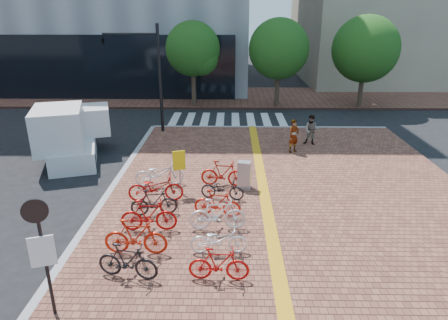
{
  "coord_description": "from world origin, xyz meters",
  "views": [
    {
      "loc": [
        0.71,
        -11.22,
        6.73
      ],
      "look_at": [
        0.45,
        3.19,
        1.3
      ],
      "focal_mm": 32.0,
      "sensor_mm": 36.0,
      "label": 1
    }
  ],
  "objects_px": {
    "bike_10": "(222,188)",
    "bike_7": "(219,240)",
    "pedestrian_a": "(294,136)",
    "pedestrian_b": "(312,130)",
    "box_truck": "(72,134)",
    "bike_6": "(219,264)",
    "bike_9": "(217,203)",
    "notice_sign": "(42,245)",
    "bike_5": "(159,173)",
    "bike_4": "(156,188)",
    "bike_8": "(218,214)",
    "utility_box": "(244,175)",
    "bike_2": "(149,215)",
    "bike_11": "(223,173)",
    "traffic_light_pole": "(134,59)",
    "bike_1": "(136,237)",
    "bike_0": "(127,261)",
    "bike_3": "(154,202)",
    "yellow_sign": "(180,164)"
  },
  "relations": [
    {
      "from": "utility_box",
      "to": "bike_11",
      "type": "bearing_deg",
      "value": 167.84
    },
    {
      "from": "bike_4",
      "to": "bike_10",
      "type": "height_order",
      "value": "bike_4"
    },
    {
      "from": "bike_5",
      "to": "bike_10",
      "type": "bearing_deg",
      "value": -125.55
    },
    {
      "from": "traffic_light_pole",
      "to": "bike_7",
      "type": "bearing_deg",
      "value": -67.94
    },
    {
      "from": "bike_0",
      "to": "pedestrian_a",
      "type": "bearing_deg",
      "value": -18.9
    },
    {
      "from": "bike_3",
      "to": "bike_9",
      "type": "distance_m",
      "value": 2.16
    },
    {
      "from": "bike_3",
      "to": "pedestrian_b",
      "type": "xyz_separation_m",
      "value": [
        6.76,
        7.77,
        0.31
      ]
    },
    {
      "from": "notice_sign",
      "to": "bike_0",
      "type": "bearing_deg",
      "value": 44.47
    },
    {
      "from": "yellow_sign",
      "to": "bike_5",
      "type": "bearing_deg",
      "value": 140.71
    },
    {
      "from": "bike_7",
      "to": "bike_11",
      "type": "relative_size",
      "value": 0.94
    },
    {
      "from": "bike_8",
      "to": "utility_box",
      "type": "xyz_separation_m",
      "value": [
        0.94,
        3.21,
        0.0
      ]
    },
    {
      "from": "bike_2",
      "to": "bike_4",
      "type": "xyz_separation_m",
      "value": [
        -0.16,
        2.11,
        -0.01
      ]
    },
    {
      "from": "bike_10",
      "to": "box_truck",
      "type": "height_order",
      "value": "box_truck"
    },
    {
      "from": "bike_1",
      "to": "pedestrian_a",
      "type": "relative_size",
      "value": 1.11
    },
    {
      "from": "pedestrian_b",
      "to": "box_truck",
      "type": "xyz_separation_m",
      "value": [
        -11.62,
        -2.05,
        0.33
      ]
    },
    {
      "from": "bike_11",
      "to": "pedestrian_b",
      "type": "distance_m",
      "value": 6.95
    },
    {
      "from": "bike_1",
      "to": "yellow_sign",
      "type": "height_order",
      "value": "yellow_sign"
    },
    {
      "from": "box_truck",
      "to": "bike_6",
      "type": "bearing_deg",
      "value": -52.04
    },
    {
      "from": "bike_8",
      "to": "utility_box",
      "type": "distance_m",
      "value": 3.35
    },
    {
      "from": "bike_6",
      "to": "bike_7",
      "type": "height_order",
      "value": "bike_6"
    },
    {
      "from": "bike_0",
      "to": "bike_2",
      "type": "xyz_separation_m",
      "value": [
        0.09,
        2.39,
        0.04
      ]
    },
    {
      "from": "notice_sign",
      "to": "bike_2",
      "type": "bearing_deg",
      "value": 68.47
    },
    {
      "from": "bike_4",
      "to": "bike_10",
      "type": "bearing_deg",
      "value": -89.97
    },
    {
      "from": "bike_5",
      "to": "utility_box",
      "type": "relative_size",
      "value": 1.75
    },
    {
      "from": "yellow_sign",
      "to": "bike_8",
      "type": "bearing_deg",
      "value": -60.37
    },
    {
      "from": "bike_9",
      "to": "notice_sign",
      "type": "bearing_deg",
      "value": 152.02
    },
    {
      "from": "bike_0",
      "to": "bike_4",
      "type": "xyz_separation_m",
      "value": [
        -0.07,
        4.5,
        0.03
      ]
    },
    {
      "from": "bike_1",
      "to": "utility_box",
      "type": "distance_m",
      "value": 5.61
    },
    {
      "from": "bike_10",
      "to": "bike_7",
      "type": "bearing_deg",
      "value": -170.63
    },
    {
      "from": "pedestrian_a",
      "to": "pedestrian_b",
      "type": "height_order",
      "value": "pedestrian_a"
    },
    {
      "from": "bike_6",
      "to": "bike_5",
      "type": "bearing_deg",
      "value": 25.25
    },
    {
      "from": "bike_7",
      "to": "pedestrian_a",
      "type": "bearing_deg",
      "value": -23.02
    },
    {
      "from": "bike_6",
      "to": "utility_box",
      "type": "height_order",
      "value": "utility_box"
    },
    {
      "from": "bike_2",
      "to": "bike_5",
      "type": "height_order",
      "value": "bike_2"
    },
    {
      "from": "notice_sign",
      "to": "box_truck",
      "type": "bearing_deg",
      "value": 107.96
    },
    {
      "from": "pedestrian_b",
      "to": "bike_3",
      "type": "bearing_deg",
      "value": -110.69
    },
    {
      "from": "bike_10",
      "to": "pedestrian_a",
      "type": "bearing_deg",
      "value": -22.72
    },
    {
      "from": "bike_3",
      "to": "pedestrian_a",
      "type": "relative_size",
      "value": 0.96
    },
    {
      "from": "bike_3",
      "to": "bike_6",
      "type": "relative_size",
      "value": 1.0
    },
    {
      "from": "bike_2",
      "to": "traffic_light_pole",
      "type": "relative_size",
      "value": 0.3
    },
    {
      "from": "bike_6",
      "to": "pedestrian_b",
      "type": "xyz_separation_m",
      "value": [
        4.45,
        11.25,
        0.31
      ]
    },
    {
      "from": "bike_6",
      "to": "bike_3",
      "type": "bearing_deg",
      "value": 35.68
    },
    {
      "from": "bike_10",
      "to": "pedestrian_b",
      "type": "bearing_deg",
      "value": -24.74
    },
    {
      "from": "bike_1",
      "to": "pedestrian_a",
      "type": "height_order",
      "value": "pedestrian_a"
    },
    {
      "from": "pedestrian_b",
      "to": "bike_7",
      "type": "bearing_deg",
      "value": -93.82
    },
    {
      "from": "bike_1",
      "to": "notice_sign",
      "type": "xyz_separation_m",
      "value": [
        -1.36,
        -2.47,
        1.31
      ]
    },
    {
      "from": "bike_5",
      "to": "notice_sign",
      "type": "height_order",
      "value": "notice_sign"
    },
    {
      "from": "bike_5",
      "to": "pedestrian_a",
      "type": "relative_size",
      "value": 1.17
    },
    {
      "from": "bike_8",
      "to": "bike_10",
      "type": "bearing_deg",
      "value": -6.93
    },
    {
      "from": "bike_6",
      "to": "pedestrian_a",
      "type": "bearing_deg",
      "value": -16.42
    }
  ]
}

